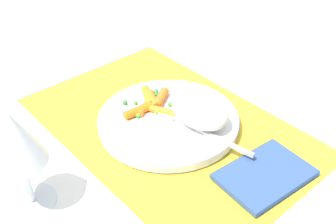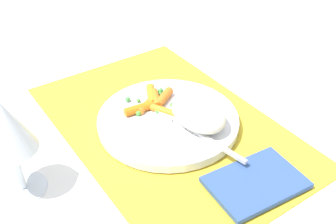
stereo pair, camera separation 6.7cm
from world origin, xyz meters
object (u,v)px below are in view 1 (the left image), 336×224
fork (190,126)px  napkin (265,174)px  plate (168,120)px  rice_mound (199,111)px  carrot_portion (151,103)px  wine_glass (15,141)px

fork → napkin: (-0.14, -0.02, -0.01)m
plate → fork: bearing=-169.6°
rice_mound → napkin: bearing=177.2°
carrot_portion → plate: bearing=-178.3°
wine_glass → rice_mound: bearing=-98.6°
carrot_portion → wine_glass: (-0.04, 0.25, 0.08)m
plate → rice_mound: 0.06m
plate → wine_glass: (0.00, 0.25, 0.10)m
fork → wine_glass: 0.28m
rice_mound → fork: size_ratio=0.56×
wine_glass → plate: bearing=-90.1°
carrot_portion → napkin: (-0.23, -0.02, -0.02)m
plate → napkin: (-0.19, -0.02, -0.00)m
rice_mound → wine_glass: wine_glass is taller
carrot_portion → napkin: size_ratio=0.78×
rice_mound → napkin: (-0.14, 0.01, -0.03)m
wine_glass → fork: bearing=-99.7°
wine_glass → napkin: bearing=-124.2°
plate → napkin: bearing=-172.9°
carrot_portion → wine_glass: wine_glass is taller
plate → wine_glass: wine_glass is taller
fork → wine_glass: (0.04, 0.26, 0.08)m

